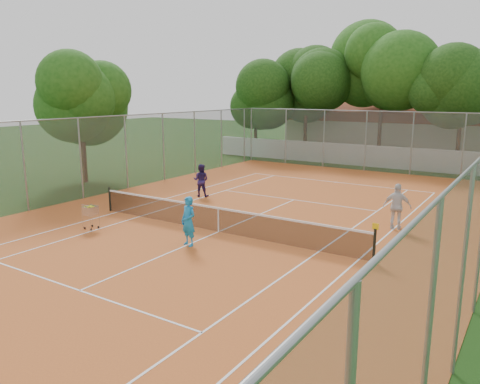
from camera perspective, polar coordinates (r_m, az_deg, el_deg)
The scene contains 12 objects.
ground at distance 17.83m, azimuth -2.63°, elevation -4.94°, with size 120.00×120.00×0.00m, color #15350E.
court_pad at distance 17.83m, azimuth -2.63°, elevation -4.91°, with size 18.00×34.00×0.02m, color #BD5B24.
court_lines at distance 17.83m, azimuth -2.63°, elevation -4.87°, with size 10.98×23.78×0.01m, color white.
tennis_net at distance 17.69m, azimuth -2.64°, elevation -3.36°, with size 11.88×0.10×0.98m, color black.
perimeter_fence at distance 17.36m, azimuth -2.69°, elevation 1.39°, with size 18.00×34.00×4.00m, color slate.
boundary_wall at distance 34.62m, azimuth 15.98°, elevation 4.21°, with size 26.00×0.30×1.50m, color white.
clubhouse at distance 44.59m, azimuth 17.45°, elevation 7.66°, with size 16.40×9.00×4.40m, color beige.
tropical_trees at distance 37.21m, azimuth 17.76°, elevation 11.19°, with size 29.00×19.00×10.00m, color #14370D.
player_near at distance 16.15m, azimuth -6.31°, elevation -3.57°, with size 0.63×0.41×1.72m, color #1784C9.
player_far_left at distance 23.72m, azimuth -4.77°, elevation 1.44°, with size 0.81×0.63×1.66m, color #2A1C54.
player_far_right at distance 18.96m, azimuth 18.61°, elevation -1.69°, with size 1.04×0.43×1.78m, color silver.
ball_hopper at distance 18.95m, azimuth -17.72°, elevation -2.87°, with size 0.48×0.48×0.99m, color silver.
Camera 1 is at (9.94, -13.86, 5.22)m, focal length 35.00 mm.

